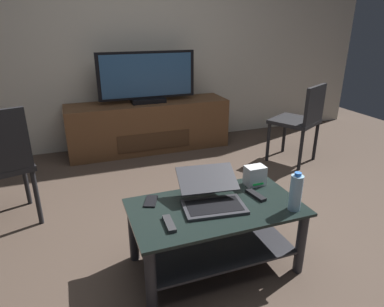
% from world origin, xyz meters
% --- Properties ---
extents(ground_plane, '(7.68, 7.68, 0.00)m').
position_xyz_m(ground_plane, '(0.00, 0.00, 0.00)').
color(ground_plane, '#4C3D33').
extents(back_wall, '(6.40, 0.12, 2.80)m').
position_xyz_m(back_wall, '(0.00, 2.33, 1.40)').
color(back_wall, beige).
rests_on(back_wall, ground).
extents(coffee_table, '(1.03, 0.57, 0.43)m').
position_xyz_m(coffee_table, '(-0.05, -0.22, 0.29)').
color(coffee_table, black).
rests_on(coffee_table, ground).
extents(media_cabinet, '(1.89, 0.49, 0.58)m').
position_xyz_m(media_cabinet, '(0.07, 2.01, 0.29)').
color(media_cabinet, brown).
rests_on(media_cabinet, ground).
extents(television, '(1.12, 0.20, 0.58)m').
position_xyz_m(television, '(0.07, 1.99, 0.86)').
color(television, black).
rests_on(television, media_cabinet).
extents(dining_chair, '(0.60, 0.60, 0.86)m').
position_xyz_m(dining_chair, '(1.50, 1.03, 0.50)').
color(dining_chair, black).
rests_on(dining_chair, ground).
extents(laptop, '(0.41, 0.42, 0.17)m').
position_xyz_m(laptop, '(-0.07, -0.18, 0.49)').
color(laptop, '#333338').
rests_on(laptop, coffee_table).
extents(router_box, '(0.13, 0.10, 0.13)m').
position_xyz_m(router_box, '(0.31, -0.04, 0.50)').
color(router_box, silver).
rests_on(router_box, coffee_table).
extents(water_bottle_near, '(0.07, 0.07, 0.24)m').
position_xyz_m(water_bottle_near, '(0.36, -0.41, 0.54)').
color(water_bottle_near, '#99C6E5').
rests_on(water_bottle_near, coffee_table).
extents(cell_phone, '(0.12, 0.16, 0.01)m').
position_xyz_m(cell_phone, '(-0.41, -0.03, 0.44)').
color(cell_phone, black).
rests_on(cell_phone, coffee_table).
extents(tv_remote, '(0.05, 0.16, 0.02)m').
position_xyz_m(tv_remote, '(-0.38, -0.32, 0.44)').
color(tv_remote, '#2D2D30').
rests_on(tv_remote, coffee_table).
extents(soundbar_remote, '(0.07, 0.16, 0.02)m').
position_xyz_m(soundbar_remote, '(0.23, -0.20, 0.44)').
color(soundbar_remote, black).
rests_on(soundbar_remote, coffee_table).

